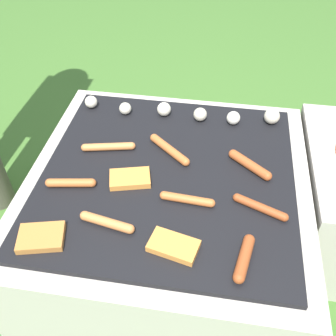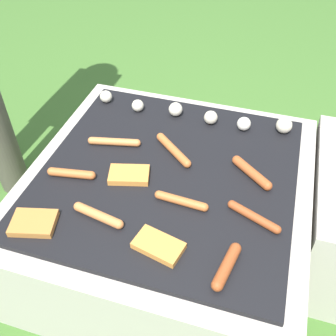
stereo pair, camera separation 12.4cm
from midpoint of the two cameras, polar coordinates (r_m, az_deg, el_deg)
name	(u,v)px [view 2 (the right image)]	position (r m, az deg, el deg)	size (l,w,h in m)	color
ground_plane	(168,248)	(1.56, 2.31, -11.62)	(14.00, 14.00, 0.00)	#3D6628
grill	(168,214)	(1.40, 2.54, -6.86)	(0.90, 0.90, 0.41)	#B2AA9E
sausage_mid_right	(173,150)	(1.31, 3.47, 2.54)	(0.15, 0.13, 0.03)	#B7602D
sausage_back_left	(181,201)	(1.15, 5.01, -4.93)	(0.17, 0.03, 0.03)	#B7602D
sausage_mid_left	(252,172)	(1.27, 14.78, -0.77)	(0.14, 0.12, 0.03)	#A34C23
sausage_back_right	(98,215)	(1.12, -7.00, -6.98)	(0.16, 0.05, 0.03)	#C6753D
sausage_front_right	(114,142)	(1.35, -5.23, 3.70)	(0.18, 0.06, 0.03)	#C6753D
sausage_front_left	(254,217)	(1.15, 15.39, -6.98)	(0.16, 0.08, 0.02)	#93421E
sausage_front_center	(71,173)	(1.25, -11.13, -0.91)	(0.15, 0.05, 0.03)	#B7602D
sausage_back_center	(227,266)	(1.03, 12.03, -13.96)	(0.05, 0.15, 0.03)	#93421E
bread_slice_right	(129,175)	(1.23, -2.82, -1.13)	(0.14, 0.11, 0.02)	#D18438
bread_slice_center	(159,246)	(1.06, 2.03, -11.37)	(0.14, 0.10, 0.02)	#D18438
bread_slice_left	(34,223)	(1.14, -16.02, -7.82)	(0.14, 0.12, 0.02)	#B27033
mushroom_row	(202,114)	(1.46, 7.36, 7.66)	(0.73, 0.08, 0.06)	beige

